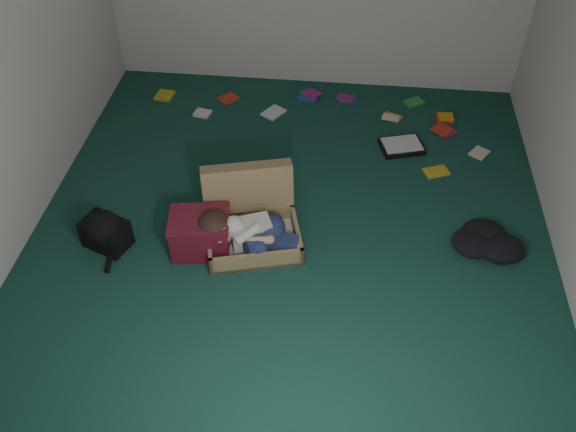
# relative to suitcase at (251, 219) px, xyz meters

# --- Properties ---
(floor) EXTENTS (4.50, 4.50, 0.00)m
(floor) POSITION_rel_suitcase_xyz_m (0.30, 0.01, -0.15)
(floor) COLOR #164038
(floor) RESTS_ON ground
(wall_front) EXTENTS (4.50, 0.00, 4.50)m
(wall_front) POSITION_rel_suitcase_xyz_m (0.30, -2.24, 1.15)
(wall_front) COLOR silver
(wall_front) RESTS_ON ground
(suitcase) EXTENTS (0.84, 0.83, 0.51)m
(suitcase) POSITION_rel_suitcase_xyz_m (0.00, 0.00, 0.00)
(suitcase) COLOR #987D54
(suitcase) RESTS_ON floor
(person) EXTENTS (0.77, 0.38, 0.32)m
(person) POSITION_rel_suitcase_xyz_m (-0.00, -0.18, 0.04)
(person) COLOR silver
(person) RESTS_ON suitcase
(maroon_bin) EXTENTS (0.49, 0.41, 0.31)m
(maroon_bin) POSITION_rel_suitcase_xyz_m (-0.35, -0.20, 0.00)
(maroon_bin) COLOR #5C1222
(maroon_bin) RESTS_ON floor
(backpack) EXTENTS (0.50, 0.46, 0.25)m
(backpack) POSITION_rel_suitcase_xyz_m (-1.07, -0.23, -0.03)
(backpack) COLOR black
(backpack) RESTS_ON floor
(clothing_pile) EXTENTS (0.57, 0.53, 0.15)m
(clothing_pile) POSITION_rel_suitcase_xyz_m (1.73, 0.03, -0.08)
(clothing_pile) COLOR black
(clothing_pile) RESTS_ON floor
(paper_tray) EXTENTS (0.44, 0.37, 0.05)m
(paper_tray) POSITION_rel_suitcase_xyz_m (1.18, 1.21, -0.13)
(paper_tray) COLOR black
(paper_tray) RESTS_ON floor
(book_scatter) EXTENTS (3.21, 1.28, 0.02)m
(book_scatter) POSITION_rel_suitcase_xyz_m (0.62, 1.64, -0.14)
(book_scatter) COLOR gold
(book_scatter) RESTS_ON floor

